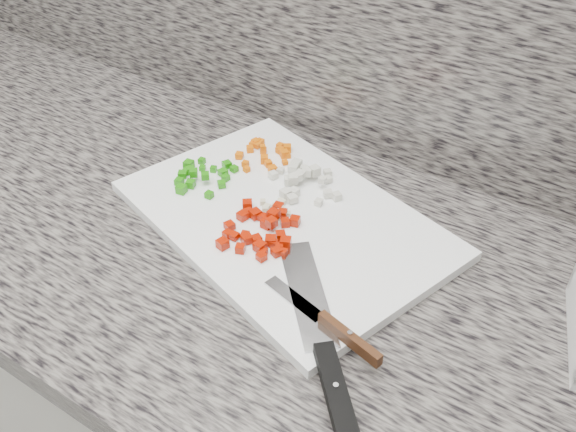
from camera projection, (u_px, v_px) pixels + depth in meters
name	position (u px, v px, depth m)	size (l,w,h in m)	color
cabinet	(258.00, 431.00, 1.19)	(3.92, 0.62, 0.86)	beige
countertop	(248.00, 251.00, 0.91)	(3.96, 0.64, 0.04)	slate
cutting_board	(284.00, 219.00, 0.93)	(0.46, 0.31, 0.02)	white
carrot_pile	(265.00, 153.00, 1.04)	(0.09, 0.10, 0.02)	#DB5D04
onion_pile	(302.00, 179.00, 0.97)	(0.13, 0.11, 0.02)	beige
green_pepper_pile	(200.00, 175.00, 0.99)	(0.09, 0.11, 0.02)	#1F800B
red_pepper_pile	(262.00, 230.00, 0.88)	(0.12, 0.13, 0.02)	#9E1502
garlic_pile	(275.00, 208.00, 0.93)	(0.06, 0.04, 0.01)	beige
chef_knife	(325.00, 353.00, 0.72)	(0.23, 0.25, 0.02)	#BBBDC2
paring_knife	(335.00, 328.00, 0.75)	(0.18, 0.06, 0.02)	#BBBDC2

